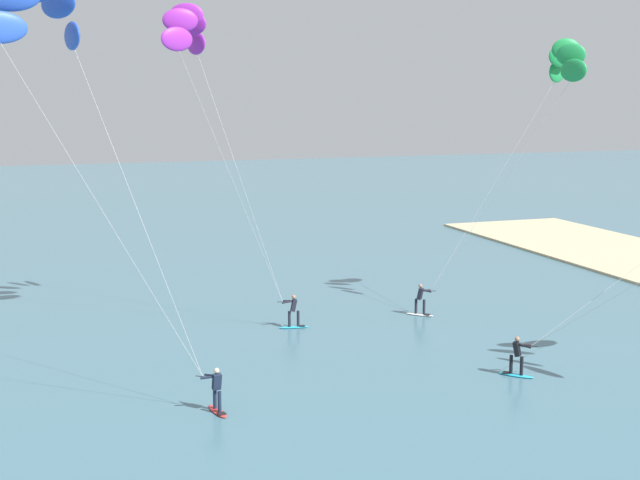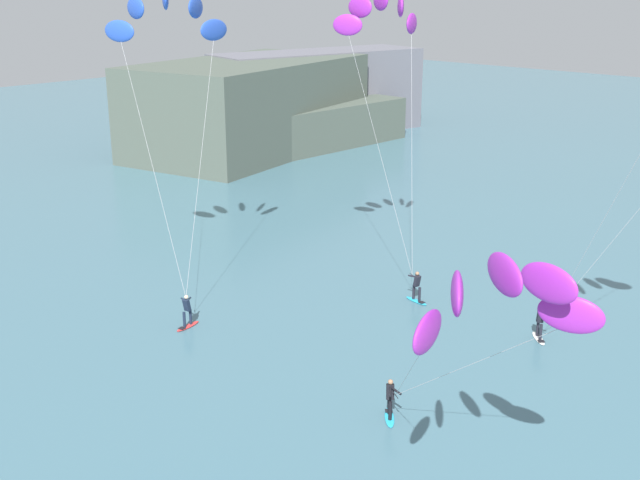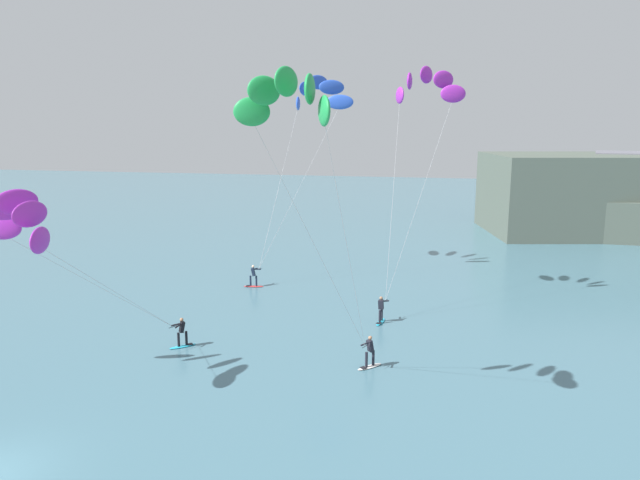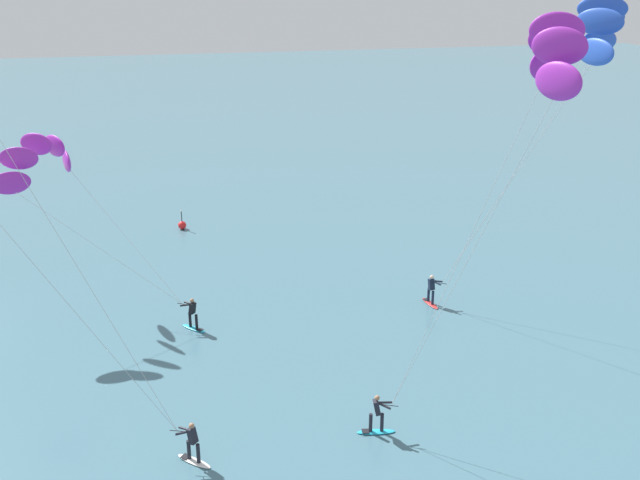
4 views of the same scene
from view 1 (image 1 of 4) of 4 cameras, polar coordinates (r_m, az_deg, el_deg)
name	(u,v)px [view 1 (image 1 of 4)]	position (r m, az deg, el deg)	size (l,w,h in m)	color
kitesurfer_mid_water	(558,73)	(46.65, 15.02, 10.29)	(5.30, 8.52, 14.20)	white
kitesurfer_far_out	(42,24)	(34.23, -17.42, 13.11)	(7.59, 8.23, 15.80)	red
kitesurfer_downwind	(191,42)	(43.65, -8.26, 12.50)	(4.94, 6.98, 15.71)	#23ADD1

